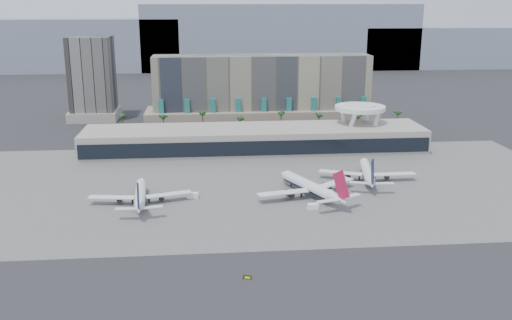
{
  "coord_description": "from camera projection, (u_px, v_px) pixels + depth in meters",
  "views": [
    {
      "loc": [
        -24.51,
        -167.6,
        73.07
      ],
      "look_at": [
        -5.73,
        40.0,
        14.82
      ],
      "focal_mm": 40.0,
      "sensor_mm": 36.0,
      "label": 1
    }
  ],
  "objects": [
    {
      "name": "ground",
      "position": [
        285.0,
        237.0,
        182.55
      ],
      "size": [
        900.0,
        900.0,
        0.0
      ],
      "primitive_type": "plane",
      "color": "#232326",
      "rests_on": "ground"
    },
    {
      "name": "apron_pad",
      "position": [
        267.0,
        184.0,
        235.3
      ],
      "size": [
        260.0,
        130.0,
        0.06
      ],
      "primitive_type": "cube",
      "color": "#5B5B59",
      "rests_on": "ground"
    },
    {
      "name": "mountain_ridge",
      "position": [
        251.0,
        42.0,
        627.75
      ],
      "size": [
        680.0,
        60.0,
        70.0
      ],
      "color": "gray",
      "rests_on": "ground"
    },
    {
      "name": "hotel",
      "position": [
        262.0,
        97.0,
        346.2
      ],
      "size": [
        140.0,
        30.0,
        42.0
      ],
      "color": "gray",
      "rests_on": "ground"
    },
    {
      "name": "office_tower",
      "position": [
        93.0,
        83.0,
        359.98
      ],
      "size": [
        30.0,
        30.0,
        52.0
      ],
      "color": "black",
      "rests_on": "ground"
    },
    {
      "name": "terminal",
      "position": [
        255.0,
        138.0,
        286.16
      ],
      "size": [
        170.0,
        32.5,
        14.5
      ],
      "color": "#B7ADA1",
      "rests_on": "ground"
    },
    {
      "name": "saucer_structure",
      "position": [
        360.0,
        111.0,
        293.63
      ],
      "size": [
        26.0,
        26.0,
        21.89
      ],
      "color": "white",
      "rests_on": "ground"
    },
    {
      "name": "palm_row",
      "position": [
        262.0,
        117.0,
        319.42
      ],
      "size": [
        157.8,
        2.8,
        13.1
      ],
      "color": "brown",
      "rests_on": "ground"
    },
    {
      "name": "airliner_left",
      "position": [
        140.0,
        195.0,
        212.09
      ],
      "size": [
        38.6,
        39.85,
        13.75
      ],
      "rotation": [
        0.0,
        0.0,
        0.08
      ],
      "color": "white",
      "rests_on": "ground"
    },
    {
      "name": "airliner_centre",
      "position": [
        310.0,
        187.0,
        219.93
      ],
      "size": [
        41.07,
        42.27,
        15.65
      ],
      "rotation": [
        0.0,
        0.0,
        0.42
      ],
      "color": "white",
      "rests_on": "ground"
    },
    {
      "name": "airliner_right",
      "position": [
        367.0,
        172.0,
        239.32
      ],
      "size": [
        40.14,
        41.67,
        14.5
      ],
      "rotation": [
        0.0,
        0.0,
        -0.18
      ],
      "color": "white",
      "rests_on": "ground"
    },
    {
      "name": "service_vehicle_a",
      "position": [
        193.0,
        195.0,
        218.7
      ],
      "size": [
        4.47,
        2.27,
        2.16
      ],
      "primitive_type": "cube",
      "rotation": [
        0.0,
        0.0,
        -0.02
      ],
      "color": "white",
      "rests_on": "ground"
    },
    {
      "name": "service_vehicle_b",
      "position": [
        313.0,
        206.0,
        207.25
      ],
      "size": [
        3.97,
        2.34,
        2.01
      ],
      "primitive_type": "cube",
      "rotation": [
        0.0,
        0.0,
        0.03
      ],
      "color": "white",
      "rests_on": "ground"
    },
    {
      "name": "taxiway_sign",
      "position": [
        247.0,
        277.0,
        155.15
      ],
      "size": [
        2.22,
        0.78,
        1.01
      ],
      "rotation": [
        0.0,
        0.0,
        -0.22
      ],
      "color": "black",
      "rests_on": "ground"
    }
  ]
}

